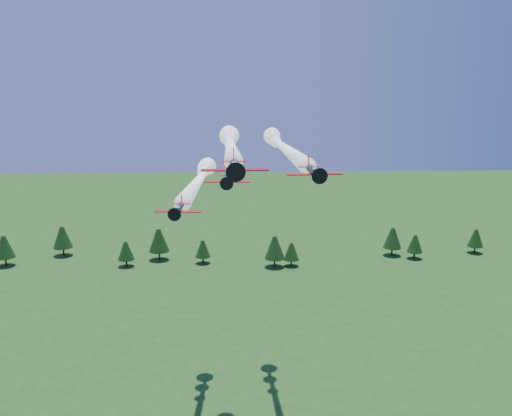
{
  "coord_description": "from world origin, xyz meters",
  "views": [
    {
      "loc": [
        -0.3,
        -79.99,
        62.23
      ],
      "look_at": [
        2.83,
        0.0,
        43.86
      ],
      "focal_mm": 40.0,
      "sensor_mm": 36.0,
      "label": 1
    }
  ],
  "objects_px": {
    "plane_left": "(200,178)",
    "plane_lead": "(230,145)",
    "plane_right": "(283,147)",
    "plane_slot": "(227,179)"
  },
  "relations": [
    {
      "from": "plane_left",
      "to": "plane_right",
      "type": "xyz_separation_m",
      "value": [
        15.65,
        1.6,
        5.64
      ]
    },
    {
      "from": "plane_lead",
      "to": "plane_left",
      "type": "xyz_separation_m",
      "value": [
        -5.77,
        11.58,
        -7.56
      ]
    },
    {
      "from": "plane_left",
      "to": "plane_right",
      "type": "distance_m",
      "value": 16.72
    },
    {
      "from": "plane_lead",
      "to": "plane_left",
      "type": "relative_size",
      "value": 0.94
    },
    {
      "from": "plane_slot",
      "to": "plane_left",
      "type": "bearing_deg",
      "value": 107.65
    },
    {
      "from": "plane_right",
      "to": "plane_slot",
      "type": "relative_size",
      "value": 6.54
    },
    {
      "from": "plane_slot",
      "to": "plane_right",
      "type": "bearing_deg",
      "value": 61.92
    },
    {
      "from": "plane_right",
      "to": "plane_slot",
      "type": "bearing_deg",
      "value": -122.43
    },
    {
      "from": "plane_lead",
      "to": "plane_slot",
      "type": "height_order",
      "value": "plane_lead"
    },
    {
      "from": "plane_left",
      "to": "plane_lead",
      "type": "bearing_deg",
      "value": -59.73
    }
  ]
}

